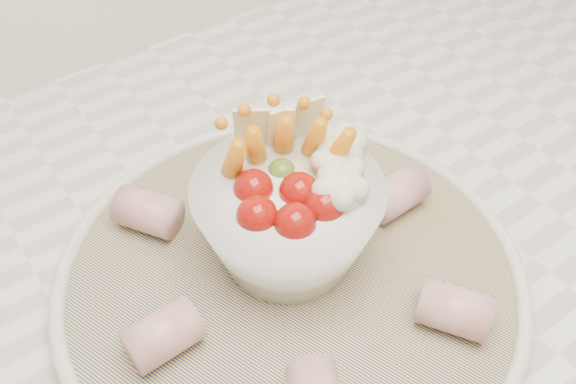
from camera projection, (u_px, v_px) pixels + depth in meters
serving_platter at (291, 274)px, 0.50m from camera, size 0.47×0.47×0.02m
veggie_bowl at (290, 213)px, 0.48m from camera, size 0.14×0.14×0.12m
cured_meat_rolls at (291, 257)px, 0.49m from camera, size 0.27×0.27×0.03m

